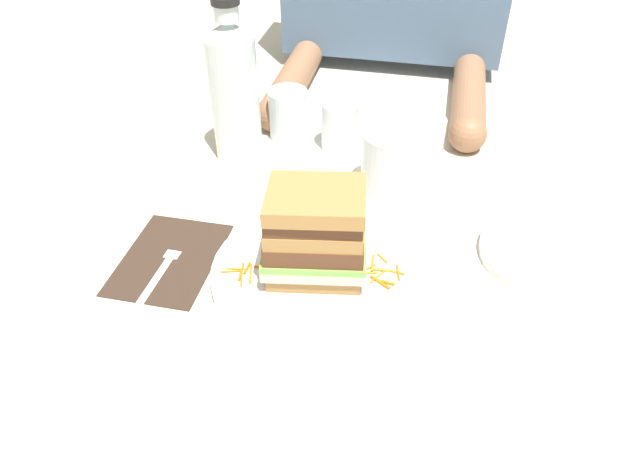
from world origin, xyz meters
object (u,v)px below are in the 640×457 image
(fork, at_px, (162,268))
(napkin_pink, at_px, (477,347))
(empty_tumbler_2, at_px, (340,126))
(napkin_dark, at_px, (170,258))
(empty_tumbler_1, at_px, (289,115))
(empty_tumbler_0, at_px, (421,141))
(sandwich, at_px, (315,232))
(water_bottle, at_px, (234,90))
(knife, at_px, (437,303))
(main_plate, at_px, (315,272))
(juice_glass, at_px, (389,164))
(side_plate, at_px, (546,253))

(fork, xyz_separation_m, napkin_pink, (0.40, -0.04, -0.00))
(empty_tumbler_2, xyz_separation_m, napkin_pink, (0.23, -0.39, -0.04))
(napkin_dark, height_order, empty_tumbler_1, empty_tumbler_1)
(empty_tumbler_0, xyz_separation_m, empty_tumbler_2, (-0.13, 0.02, 0.00))
(sandwich, bearing_deg, empty_tumbler_1, 109.66)
(sandwich, height_order, empty_tumbler_1, sandwich)
(water_bottle, bearing_deg, fork, -92.30)
(fork, bearing_deg, napkin_pink, -6.40)
(empty_tumbler_2, distance_m, napkin_pink, 0.45)
(napkin_pink, bearing_deg, fork, 173.60)
(empty_tumbler_2, bearing_deg, knife, -61.33)
(main_plate, height_order, empty_tumbler_2, empty_tumbler_2)
(fork, relative_size, juice_glass, 1.76)
(napkin_dark, height_order, empty_tumbler_0, empty_tumbler_0)
(juice_glass, distance_m, empty_tumbler_2, 0.14)
(sandwich, height_order, fork, sandwich)
(water_bottle, distance_m, empty_tumbler_2, 0.18)
(juice_glass, bearing_deg, fork, -136.85)
(main_plate, xyz_separation_m, knife, (0.15, -0.01, -0.01))
(knife, bearing_deg, napkin_pink, -51.44)
(empty_tumbler_0, distance_m, side_plate, 0.27)
(napkin_dark, height_order, fork, fork)
(empty_tumbler_1, bearing_deg, main_plate, -70.37)
(knife, height_order, empty_tumbler_1, empty_tumbler_1)
(empty_tumbler_1, height_order, napkin_pink, empty_tumbler_1)
(main_plate, xyz_separation_m, napkin_dark, (-0.19, -0.01, -0.01))
(juice_glass, xyz_separation_m, napkin_pink, (0.14, -0.29, -0.04))
(empty_tumbler_0, bearing_deg, juice_glass, -116.33)
(napkin_dark, xyz_separation_m, water_bottle, (0.01, 0.26, 0.11))
(fork, height_order, empty_tumbler_0, empty_tumbler_0)
(sandwich, distance_m, empty_tumbler_0, 0.32)
(napkin_dark, relative_size, side_plate, 0.95)
(sandwich, xyz_separation_m, water_bottle, (-0.18, 0.26, 0.04))
(main_plate, distance_m, water_bottle, 0.33)
(napkin_dark, xyz_separation_m, knife, (0.35, -0.01, 0.00))
(fork, distance_m, empty_tumbler_1, 0.37)
(empty_tumbler_1, bearing_deg, juice_glass, -33.03)
(napkin_pink, bearing_deg, side_plate, 63.23)
(fork, distance_m, juice_glass, 0.36)
(juice_glass, distance_m, napkin_pink, 0.32)
(juice_glass, bearing_deg, main_plate, -106.88)
(juice_glass, relative_size, side_plate, 0.55)
(sandwich, bearing_deg, empty_tumbler_0, 70.39)
(side_plate, distance_m, napkin_pink, 0.19)
(napkin_pink, bearing_deg, empty_tumbler_1, 128.21)
(sandwich, xyz_separation_m, empty_tumbler_2, (-0.03, 0.32, -0.03))
(sandwich, relative_size, napkin_pink, 1.58)
(water_bottle, bearing_deg, side_plate, -18.59)
(empty_tumbler_0, distance_m, napkin_pink, 0.39)
(empty_tumbler_0, bearing_deg, side_plate, -47.71)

